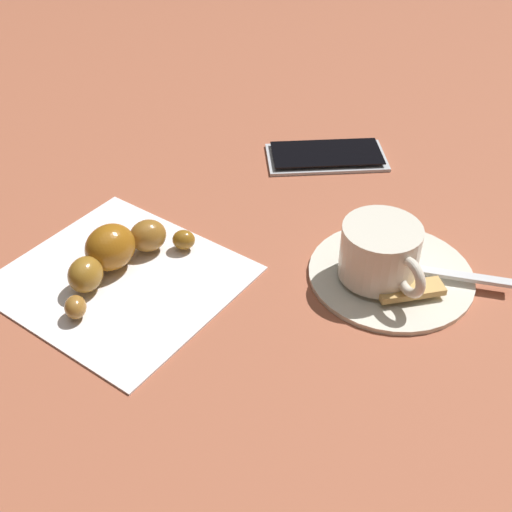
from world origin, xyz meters
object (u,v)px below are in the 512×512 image
Objects in this scene: espresso_cup at (381,252)px; croissant at (115,253)px; napkin at (121,278)px; sugar_packet at (410,290)px; saucer at (391,273)px; cell_phone at (326,156)px; teaspoon at (401,266)px.

croissant is (0.22, 0.06, -0.01)m from espresso_cup.
espresso_cup reaches higher than croissant.
sugar_packet is at bearing -167.42° from napkin.
napkin is (0.22, 0.08, -0.00)m from saucer.
croissant reaches higher than cell_phone.
espresso_cup is 0.23m from napkin.
teaspoon is at bearing 82.76° from sugar_packet.
espresso_cup is at bearing -164.91° from croissant.
napkin is 1.31× the size of cell_phone.
saucer is 0.01m from teaspoon.
saucer is 0.03m from espresso_cup.
saucer is at bearing -162.94° from croissant.
saucer is 1.85× the size of espresso_cup.
espresso_cup is 0.53× the size of cell_phone.
espresso_cup is (0.01, 0.01, 0.03)m from saucer.
saucer is at bearing -160.18° from napkin.
sugar_packet reaches higher than napkin.
napkin is (0.21, 0.07, -0.03)m from espresso_cup.
saucer is 0.24m from croissant.
croissant reaches higher than sugar_packet.
saucer is 0.75× the size of napkin.
sugar_packet is at bearing 153.76° from espresso_cup.
sugar_packet is (-0.02, 0.03, 0.01)m from saucer.
croissant is 0.91× the size of cell_phone.
espresso_cup reaches higher than cell_phone.
cell_phone is at bearing -64.02° from espresso_cup.
saucer reaches higher than napkin.
espresso_cup reaches higher than saucer.
napkin is at bearing 64.86° from cell_phone.
croissant reaches higher than saucer.
espresso_cup is 0.03m from teaspoon.
espresso_cup is 1.37× the size of sugar_packet.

